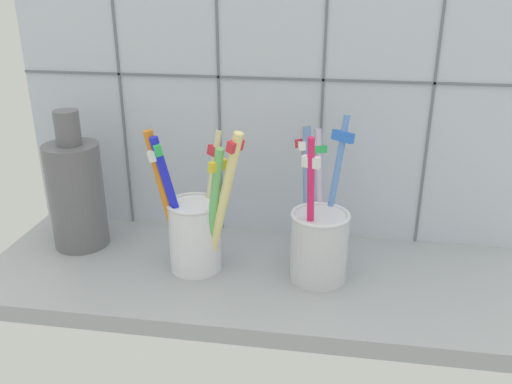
% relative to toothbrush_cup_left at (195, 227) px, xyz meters
% --- Properties ---
extents(counter_slab, '(0.64, 0.22, 0.02)m').
position_rel_toothbrush_cup_left_xyz_m(counter_slab, '(0.07, 0.00, -0.06)').
color(counter_slab, '#9EA3A8').
rests_on(counter_slab, ground).
extents(tile_wall_back, '(0.64, 0.02, 0.45)m').
position_rel_toothbrush_cup_left_xyz_m(tile_wall_back, '(0.07, 0.12, 0.15)').
color(tile_wall_back, silver).
rests_on(tile_wall_back, ground).
extents(toothbrush_cup_left, '(0.11, 0.08, 0.18)m').
position_rel_toothbrush_cup_left_xyz_m(toothbrush_cup_left, '(0.00, 0.00, 0.00)').
color(toothbrush_cup_left, white).
rests_on(toothbrush_cup_left, counter_slab).
extents(toothbrush_cup_right, '(0.07, 0.10, 0.18)m').
position_rel_toothbrush_cup_left_xyz_m(toothbrush_cup_right, '(0.14, 0.01, -0.00)').
color(toothbrush_cup_right, silver).
rests_on(toothbrush_cup_right, counter_slab).
extents(ceramic_vase, '(0.07, 0.07, 0.17)m').
position_rel_toothbrush_cup_left_xyz_m(ceramic_vase, '(-0.16, 0.04, 0.02)').
color(ceramic_vase, slate).
rests_on(ceramic_vase, counter_slab).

